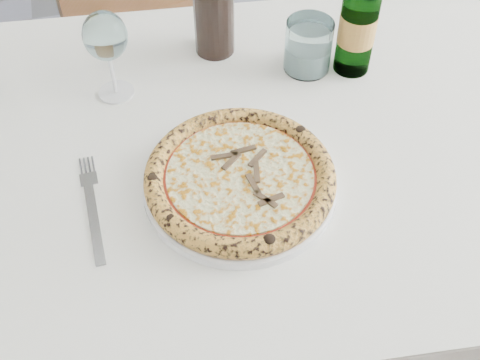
{
  "coord_description": "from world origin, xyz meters",
  "views": [
    {
      "loc": [
        -0.39,
        -0.45,
        1.45
      ],
      "look_at": [
        -0.25,
        0.12,
        0.78
      ],
      "focal_mm": 45.0,
      "sensor_mm": 36.0,
      "label": 1
    }
  ],
  "objects_px": {
    "wine_glass": "(105,38)",
    "dining_table": "(226,182)",
    "chair_far": "(144,11)",
    "tumbler": "(308,49)",
    "beer_bottle": "(359,21)",
    "pizza": "(240,177)",
    "plate": "(240,185)"
  },
  "relations": [
    {
      "from": "chair_far",
      "to": "tumbler",
      "type": "bearing_deg",
      "value": -68.43
    },
    {
      "from": "pizza",
      "to": "dining_table",
      "type": "bearing_deg",
      "value": 90.0
    },
    {
      "from": "plate",
      "to": "tumbler",
      "type": "relative_size",
      "value": 3.09
    },
    {
      "from": "dining_table",
      "to": "tumbler",
      "type": "distance_m",
      "value": 0.28
    },
    {
      "from": "tumbler",
      "to": "beer_bottle",
      "type": "bearing_deg",
      "value": -15.19
    },
    {
      "from": "plate",
      "to": "pizza",
      "type": "relative_size",
      "value": 1.02
    },
    {
      "from": "chair_far",
      "to": "tumbler",
      "type": "distance_m",
      "value": 0.69
    },
    {
      "from": "pizza",
      "to": "wine_glass",
      "type": "xyz_separation_m",
      "value": [
        -0.15,
        0.26,
        0.09
      ]
    },
    {
      "from": "wine_glass",
      "to": "dining_table",
      "type": "bearing_deg",
      "value": -46.87
    },
    {
      "from": "chair_far",
      "to": "wine_glass",
      "type": "relative_size",
      "value": 5.73
    },
    {
      "from": "pizza",
      "to": "tumbler",
      "type": "relative_size",
      "value": 3.03
    },
    {
      "from": "dining_table",
      "to": "beer_bottle",
      "type": "xyz_separation_m",
      "value": [
        0.27,
        0.13,
        0.2
      ]
    },
    {
      "from": "chair_far",
      "to": "plate",
      "type": "bearing_deg",
      "value": -86.95
    },
    {
      "from": "pizza",
      "to": "beer_bottle",
      "type": "distance_m",
      "value": 0.36
    },
    {
      "from": "wine_glass",
      "to": "beer_bottle",
      "type": "xyz_separation_m",
      "value": [
        0.42,
        -0.04,
        -0.02
      ]
    },
    {
      "from": "dining_table",
      "to": "beer_bottle",
      "type": "relative_size",
      "value": 5.63
    },
    {
      "from": "tumbler",
      "to": "beer_bottle",
      "type": "height_order",
      "value": "beer_bottle"
    },
    {
      "from": "pizza",
      "to": "plate",
      "type": "bearing_deg",
      "value": 18.31
    },
    {
      "from": "plate",
      "to": "pizza",
      "type": "xyz_separation_m",
      "value": [
        -0.0,
        -0.0,
        0.02
      ]
    },
    {
      "from": "plate",
      "to": "wine_glass",
      "type": "bearing_deg",
      "value": 120.25
    },
    {
      "from": "beer_bottle",
      "to": "wine_glass",
      "type": "bearing_deg",
      "value": 175.1
    },
    {
      "from": "plate",
      "to": "beer_bottle",
      "type": "height_order",
      "value": "beer_bottle"
    },
    {
      "from": "plate",
      "to": "tumbler",
      "type": "height_order",
      "value": "tumbler"
    },
    {
      "from": "pizza",
      "to": "wine_glass",
      "type": "relative_size",
      "value": 1.76
    },
    {
      "from": "tumbler",
      "to": "beer_bottle",
      "type": "xyz_separation_m",
      "value": [
        0.08,
        -0.02,
        0.06
      ]
    },
    {
      "from": "dining_table",
      "to": "plate",
      "type": "bearing_deg",
      "value": -90.0
    },
    {
      "from": "plate",
      "to": "beer_bottle",
      "type": "bearing_deg",
      "value": 40.48
    },
    {
      "from": "dining_table",
      "to": "plate",
      "type": "height_order",
      "value": "plate"
    },
    {
      "from": "chair_far",
      "to": "beer_bottle",
      "type": "distance_m",
      "value": 0.76
    },
    {
      "from": "chair_far",
      "to": "pizza",
      "type": "bearing_deg",
      "value": -86.95
    },
    {
      "from": "dining_table",
      "to": "beer_bottle",
      "type": "height_order",
      "value": "beer_bottle"
    },
    {
      "from": "chair_far",
      "to": "pizza",
      "type": "xyz_separation_m",
      "value": [
        0.04,
        -0.84,
        0.25
      ]
    }
  ]
}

